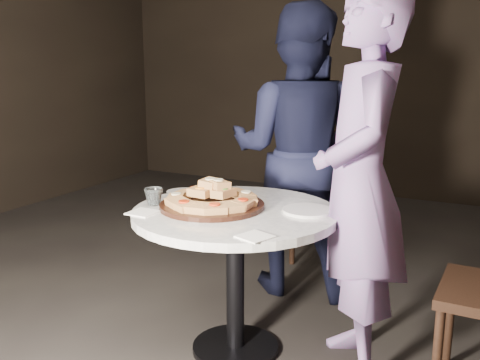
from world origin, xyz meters
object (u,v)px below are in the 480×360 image
Objects in this scene: table at (235,237)px; diner_teal at (360,184)px; water_glass at (154,197)px; diner_navy at (297,152)px; chair_far at (323,186)px; focaccia_pile at (212,196)px; serving_board at (212,205)px.

diner_teal is at bearing 13.43° from table.
table is at bearing 15.63° from water_glass.
diner_navy is at bearing 91.74° from table.
diner_navy reaches higher than water_glass.
chair_far is at bearing -100.43° from diner_navy.
focaccia_pile is 1.36m from chair_far.
diner_teal is (0.66, 0.15, 0.14)m from serving_board.
table is 2.49× the size of focaccia_pile.
chair_far is (-0.01, 1.33, -0.03)m from table.
diner_navy is at bearing 76.70° from chair_far.
serving_board is at bearing -78.34° from focaccia_pile.
water_glass is 0.09× the size of chair_far.
diner_teal reaches higher than chair_far.
table is at bearing -99.18° from diner_teal.
diner_navy is (0.35, 0.96, 0.10)m from water_glass.
diner_teal reaches higher than water_glass.
diner_navy reaches higher than serving_board.
chair_far is 0.57m from diner_navy.
serving_board is 0.69m from diner_teal.
focaccia_pile is at bearing 19.01° from water_glass.
diner_navy reaches higher than table.
table is 0.63m from diner_teal.
table is at bearing 7.15° from focaccia_pile.
chair_far is at bearing 85.49° from focaccia_pile.
diner_teal reaches higher than diner_navy.
table is at bearing 10.19° from serving_board.
water_glass is 0.05× the size of diner_navy.
water_glass is at bearing -162.20° from serving_board.
diner_navy is 0.99× the size of diner_teal.
chair_far is at bearing 85.56° from serving_board.
focaccia_pile reaches higher than table.
diner_teal is at bearing 120.12° from diner_navy.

